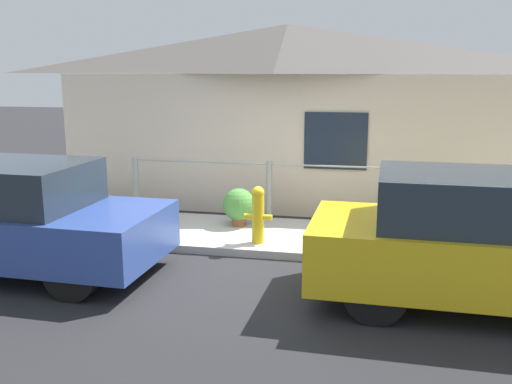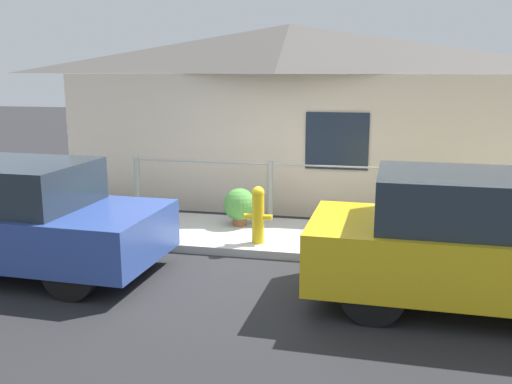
{
  "view_description": "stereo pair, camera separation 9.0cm",
  "coord_description": "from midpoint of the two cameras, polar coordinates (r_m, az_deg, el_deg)",
  "views": [
    {
      "loc": [
        1.7,
        -7.55,
        2.62
      ],
      "look_at": [
        0.07,
        0.3,
        0.9
      ],
      "focal_mm": 40.0,
      "sensor_mm": 36.0,
      "label": 1
    },
    {
      "loc": [
        1.79,
        -7.53,
        2.62
      ],
      "look_at": [
        0.07,
        0.3,
        0.9
      ],
      "focal_mm": 40.0,
      "sensor_mm": 36.0,
      "label": 2
    }
  ],
  "objects": [
    {
      "name": "ground_plane",
      "position": [
        8.17,
        -0.59,
        -6.59
      ],
      "size": [
        60.0,
        60.0,
        0.0
      ],
      "primitive_type": "plane",
      "color": "#262628"
    },
    {
      "name": "sidewalk",
      "position": [
        9.02,
        0.74,
        -4.39
      ],
      "size": [
        24.0,
        1.86,
        0.12
      ],
      "color": "#B2AFA8",
      "rests_on": "ground_plane"
    },
    {
      "name": "house",
      "position": [
        11.11,
        3.47,
        12.97
      ],
      "size": [
        8.72,
        2.23,
        3.47
      ],
      "color": "beige",
      "rests_on": "ground_plane"
    },
    {
      "name": "fence",
      "position": [
        9.61,
        1.69,
        0.45
      ],
      "size": [
        4.9,
        0.1,
        1.01
      ],
      "color": "#999993",
      "rests_on": "sidewalk"
    },
    {
      "name": "car_left",
      "position": [
        8.11,
        -22.49,
        -2.33
      ],
      "size": [
        3.83,
        1.82,
        1.46
      ],
      "rotation": [
        0.0,
        0.0,
        -0.03
      ],
      "color": "#2D4793",
      "rests_on": "ground_plane"
    },
    {
      "name": "car_right",
      "position": [
        6.79,
        22.56,
        -4.76
      ],
      "size": [
        4.03,
        1.75,
        1.52
      ],
      "rotation": [
        0.0,
        0.0,
        -0.02
      ],
      "color": "gold",
      "rests_on": "ground_plane"
    },
    {
      "name": "fire_hydrant",
      "position": [
        8.35,
        0.52,
        -2.17
      ],
      "size": [
        0.42,
        0.19,
        0.85
      ],
      "color": "yellow",
      "rests_on": "sidewalk"
    },
    {
      "name": "potted_plant_near_hydrant",
      "position": [
        9.31,
        -1.38,
        -1.32
      ],
      "size": [
        0.53,
        0.53,
        0.62
      ],
      "color": "#9E5638",
      "rests_on": "sidewalk"
    },
    {
      "name": "potted_plant_by_fence",
      "position": [
        10.04,
        -15.5,
        -0.77
      ],
      "size": [
        0.43,
        0.43,
        0.59
      ],
      "color": "brown",
      "rests_on": "sidewalk"
    }
  ]
}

